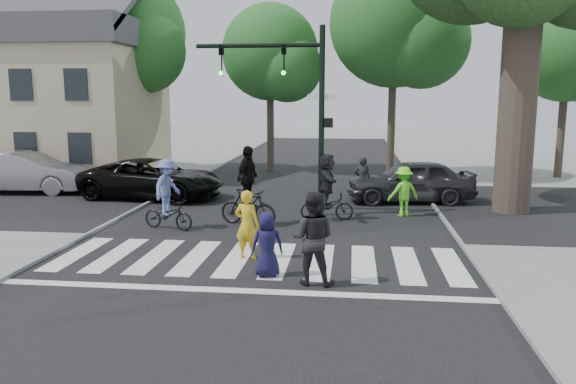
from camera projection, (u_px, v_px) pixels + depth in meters
name	position (u px, v px, depth m)	size (l,w,h in m)	color
ground	(250.00, 273.00, 12.34)	(120.00, 120.00, 0.00)	gray
road_stem	(279.00, 222.00, 17.23)	(10.00, 70.00, 0.01)	black
road_cross	(290.00, 204.00, 20.17)	(70.00, 10.00, 0.01)	black
curb_left	(122.00, 217.00, 17.80)	(0.10, 70.00, 0.10)	gray
curb_right	(448.00, 225.00, 16.65)	(0.10, 70.00, 0.10)	gray
crosswalk	(255.00, 263.00, 12.99)	(10.00, 3.85, 0.01)	silver
traffic_signal	(295.00, 94.00, 17.71)	(4.45, 0.29, 6.00)	black
bg_tree_0	(40.00, 50.00, 28.53)	(5.46, 5.20, 8.97)	brown
bg_tree_1	(130.00, 38.00, 27.36)	(6.09, 5.80, 9.80)	brown
bg_tree_2	(274.00, 56.00, 27.83)	(5.04, 4.80, 8.40)	brown
bg_tree_3	(401.00, 27.00, 25.63)	(6.30, 6.00, 10.20)	brown
bg_tree_4	(574.00, 56.00, 25.79)	(4.83, 4.60, 8.15)	brown
house	(65.00, 97.00, 26.69)	(8.40, 8.10, 8.82)	#C2B590
pedestrian_woman	(247.00, 225.00, 13.24)	(0.61, 0.40, 1.66)	gold
pedestrian_child	(267.00, 245.00, 11.96)	(0.69, 0.45, 1.41)	#171540
pedestrian_adult	(312.00, 238.00, 11.43)	(0.94, 0.74, 1.94)	black
cyclist_left	(168.00, 199.00, 16.21)	(1.72, 1.18, 2.06)	black
cyclist_mid	(248.00, 193.00, 16.70)	(1.90, 1.20, 2.39)	black
cyclist_right	(327.00, 191.00, 17.41)	(1.70, 1.58, 2.09)	black
car_suv	(152.00, 179.00, 21.21)	(2.49, 5.40, 1.50)	black
car_silver	(25.00, 172.00, 22.41)	(1.75, 5.01, 1.65)	gray
car_grey	(410.00, 181.00, 20.43)	(1.85, 4.60, 1.57)	#2F2F34
bystander_hivis	(403.00, 192.00, 18.00)	(1.04, 0.60, 1.61)	#63FD2A
bystander_dark	(362.00, 180.00, 20.32)	(0.61, 0.40, 1.69)	black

